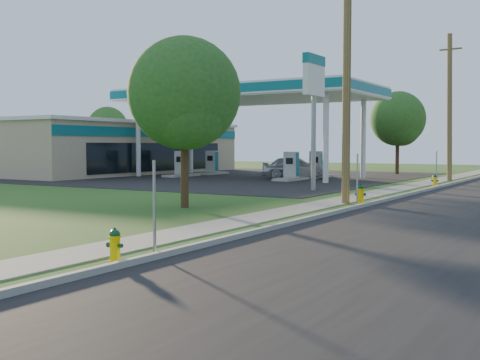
# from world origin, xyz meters

# --- Properties ---
(road) EXTENTS (8.00, 120.00, 0.02)m
(road) POSITION_xyz_m (4.50, 10.00, 0.01)
(road) COLOR black
(road) RESTS_ON ground
(curb) EXTENTS (0.15, 120.00, 0.15)m
(curb) POSITION_xyz_m (0.50, 10.00, 0.07)
(curb) COLOR #9E9B91
(curb) RESTS_ON ground
(sidewalk) EXTENTS (1.50, 120.00, 0.03)m
(sidewalk) POSITION_xyz_m (-1.25, 10.00, 0.01)
(sidewalk) COLOR gray
(sidewalk) RESTS_ON ground
(forecourt) EXTENTS (26.00, 28.00, 0.02)m
(forecourt) POSITION_xyz_m (-16.00, 32.00, 0.01)
(forecourt) COLOR black
(forecourt) RESTS_ON ground
(utility_pole_mid) EXTENTS (1.40, 0.32, 9.80)m
(utility_pole_mid) POSITION_xyz_m (-0.60, 17.00, 4.95)
(utility_pole_mid) COLOR brown
(utility_pole_mid) RESTS_ON ground
(utility_pole_far) EXTENTS (1.40, 0.32, 9.50)m
(utility_pole_far) POSITION_xyz_m (-0.60, 35.00, 4.80)
(utility_pole_far) COLOR brown
(utility_pole_far) RESTS_ON ground
(sign_post_near) EXTENTS (0.05, 0.04, 2.00)m
(sign_post_near) POSITION_xyz_m (0.25, 4.20, 1.00)
(sign_post_near) COLOR gray
(sign_post_near) RESTS_ON ground
(sign_post_mid) EXTENTS (0.05, 0.04, 2.00)m
(sign_post_mid) POSITION_xyz_m (0.25, 16.00, 1.00)
(sign_post_mid) COLOR gray
(sign_post_mid) RESTS_ON ground
(sign_post_far) EXTENTS (0.05, 0.04, 2.00)m
(sign_post_far) POSITION_xyz_m (0.25, 28.20, 1.00)
(sign_post_far) COLOR gray
(sign_post_far) RESTS_ON ground
(gas_canopy) EXTENTS (18.18, 9.18, 6.40)m
(gas_canopy) POSITION_xyz_m (-14.00, 32.00, 5.90)
(gas_canopy) COLOR silver
(gas_canopy) RESTS_ON ground
(fuel_pump_nw) EXTENTS (1.20, 3.20, 1.90)m
(fuel_pump_nw) POSITION_xyz_m (-18.50, 30.00, 0.72)
(fuel_pump_nw) COLOR #9E9B91
(fuel_pump_nw) RESTS_ON ground
(fuel_pump_ne) EXTENTS (1.20, 3.20, 1.90)m
(fuel_pump_ne) POSITION_xyz_m (-9.50, 30.00, 0.72)
(fuel_pump_ne) COLOR #9E9B91
(fuel_pump_ne) RESTS_ON ground
(fuel_pump_sw) EXTENTS (1.20, 3.20, 1.90)m
(fuel_pump_sw) POSITION_xyz_m (-18.50, 34.00, 0.72)
(fuel_pump_sw) COLOR #9E9B91
(fuel_pump_sw) RESTS_ON ground
(fuel_pump_se) EXTENTS (1.20, 3.20, 1.90)m
(fuel_pump_se) POSITION_xyz_m (-9.50, 34.00, 0.72)
(fuel_pump_se) COLOR #9E9B91
(fuel_pump_se) RESTS_ON ground
(convenience_store) EXTENTS (10.40, 22.40, 4.25)m
(convenience_store) POSITION_xyz_m (-26.98, 32.00, 2.13)
(convenience_store) COLOR tan
(convenience_store) RESTS_ON ground
(price_pylon) EXTENTS (0.34, 2.04, 6.85)m
(price_pylon) POSITION_xyz_m (-4.50, 22.50, 5.43)
(price_pylon) COLOR gray
(price_pylon) RESTS_ON ground
(tree_verge) EXTENTS (4.16, 4.16, 6.30)m
(tree_verge) POSITION_xyz_m (-5.03, 12.39, 4.06)
(tree_verge) COLOR #392816
(tree_verge) RESTS_ON ground
(tree_lot) EXTENTS (4.38, 4.38, 6.64)m
(tree_lot) POSITION_xyz_m (-6.08, 42.26, 4.28)
(tree_lot) COLOR #392816
(tree_lot) RESTS_ON ground
(tree_back) EXTENTS (4.07, 4.07, 6.17)m
(tree_back) POSITION_xyz_m (-34.30, 38.85, 3.97)
(tree_back) COLOR #392816
(tree_back) RESTS_ON ground
(hydrant_near) EXTENTS (0.36, 0.32, 0.70)m
(hydrant_near) POSITION_xyz_m (0.02, 3.27, 0.34)
(hydrant_near) COLOR #FACF00
(hydrant_near) RESTS_ON ground
(hydrant_mid) EXTENTS (0.42, 0.38, 0.81)m
(hydrant_mid) POSITION_xyz_m (0.07, 16.89, 0.40)
(hydrant_mid) COLOR #FFBF04
(hydrant_mid) RESTS_ON ground
(hydrant_far) EXTENTS (0.38, 0.34, 0.74)m
(hydrant_far) POSITION_xyz_m (0.19, 28.17, 0.36)
(hydrant_far) COLOR yellow
(hydrant_far) RESTS_ON ground
(car_silver) EXTENTS (5.01, 3.61, 1.58)m
(car_silver) POSITION_xyz_m (-10.29, 32.21, 0.79)
(car_silver) COLOR silver
(car_silver) RESTS_ON ground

